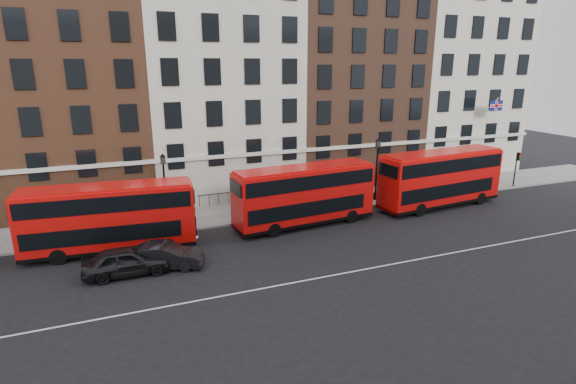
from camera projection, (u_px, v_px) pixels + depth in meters
name	position (u px, v px, depth m)	size (l,w,h in m)	color
ground	(295.00, 265.00, 26.47)	(120.00, 120.00, 0.00)	black
pavement	(245.00, 211.00, 35.83)	(80.00, 5.00, 0.15)	gray
kerb	(254.00, 221.00, 33.60)	(80.00, 0.30, 0.16)	gray
road_centre_line	(309.00, 280.00, 24.68)	(70.00, 0.12, 0.01)	white
building_terrace	(215.00, 78.00, 39.50)	(64.00, 11.95, 22.00)	beige
bus_b	(109.00, 217.00, 27.73)	(10.47, 3.38, 4.32)	red
bus_c	(304.00, 194.00, 32.38)	(10.68, 3.45, 4.41)	red
bus_d	(440.00, 177.00, 36.64)	(11.26, 3.72, 4.65)	red
car_rear	(127.00, 261.00, 25.12)	(1.91, 4.74, 1.62)	black
car_front	(165.00, 256.00, 26.01)	(1.54, 4.42, 1.46)	black
lamp_post_left	(165.00, 187.00, 31.66)	(0.44, 0.44, 5.33)	black
lamp_post_right	(377.00, 166.00, 37.92)	(0.44, 0.44, 5.33)	black
traffic_light	(517.00, 163.00, 42.24)	(0.25, 0.45, 3.27)	black
iron_railings	(237.00, 197.00, 37.64)	(6.60, 0.06, 1.00)	black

